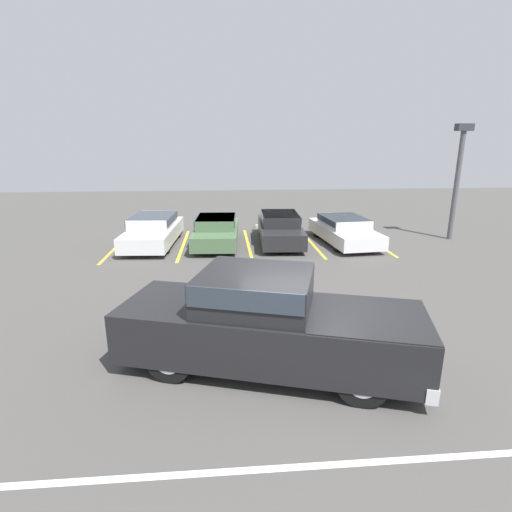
# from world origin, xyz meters

# --- Properties ---
(ground_plane) EXTENTS (60.00, 60.00, 0.00)m
(ground_plane) POSITION_xyz_m (0.00, 0.00, 0.00)
(ground_plane) COLOR #4C4947
(stall_stripe_a) EXTENTS (0.12, 5.39, 0.01)m
(stall_stripe_a) POSITION_xyz_m (-6.12, 10.00, 0.00)
(stall_stripe_a) COLOR yellow
(stall_stripe_a) RESTS_ON ground_plane
(stall_stripe_b) EXTENTS (0.12, 5.39, 0.01)m
(stall_stripe_b) POSITION_xyz_m (-3.32, 10.00, 0.00)
(stall_stripe_b) COLOR yellow
(stall_stripe_b) RESTS_ON ground_plane
(stall_stripe_c) EXTENTS (0.12, 5.39, 0.01)m
(stall_stripe_c) POSITION_xyz_m (-0.52, 10.00, 0.00)
(stall_stripe_c) COLOR yellow
(stall_stripe_c) RESTS_ON ground_plane
(stall_stripe_d) EXTENTS (0.12, 5.39, 0.01)m
(stall_stripe_d) POSITION_xyz_m (2.28, 10.00, 0.00)
(stall_stripe_d) COLOR yellow
(stall_stripe_d) RESTS_ON ground_plane
(stall_stripe_e) EXTENTS (0.12, 5.39, 0.01)m
(stall_stripe_e) POSITION_xyz_m (5.08, 10.00, 0.00)
(stall_stripe_e) COLOR yellow
(stall_stripe_e) RESTS_ON ground_plane
(aisle_stripe_foreground) EXTENTS (8.09, 0.12, 0.01)m
(aisle_stripe_foreground) POSITION_xyz_m (-0.72, -2.51, 0.00)
(aisle_stripe_foreground) COLOR white
(aisle_stripe_foreground) RESTS_ON ground_plane
(pickup_truck) EXTENTS (6.11, 3.59, 1.94)m
(pickup_truck) POSITION_xyz_m (-0.72, 0.06, 0.96)
(pickup_truck) COLOR black
(pickup_truck) RESTS_ON ground_plane
(parked_sedan_a) EXTENTS (2.13, 4.85, 1.27)m
(parked_sedan_a) POSITION_xyz_m (-4.57, 10.17, 0.68)
(parked_sedan_a) COLOR silver
(parked_sedan_a) RESTS_ON ground_plane
(parked_sedan_b) EXTENTS (2.03, 4.33, 1.21)m
(parked_sedan_b) POSITION_xyz_m (-1.88, 9.92, 0.65)
(parked_sedan_b) COLOR #4C6B47
(parked_sedan_b) RESTS_ON ground_plane
(parked_sedan_c) EXTENTS (1.97, 4.71, 1.28)m
(parked_sedan_c) POSITION_xyz_m (0.90, 10.12, 0.68)
(parked_sedan_c) COLOR #232326
(parked_sedan_c) RESTS_ON ground_plane
(parked_sedan_d) EXTENTS (2.24, 4.67, 1.14)m
(parked_sedan_d) POSITION_xyz_m (3.69, 9.80, 0.62)
(parked_sedan_d) COLOR silver
(parked_sedan_d) RESTS_ON ground_plane
(light_post) EXTENTS (0.70, 0.36, 5.03)m
(light_post) POSITION_xyz_m (8.75, 10.11, 2.99)
(light_post) COLOR #515156
(light_post) RESTS_ON ground_plane
(wheel_stop_curb) EXTENTS (1.96, 0.20, 0.14)m
(wheel_stop_curb) POSITION_xyz_m (1.06, 13.33, 0.07)
(wheel_stop_curb) COLOR #B7B2A8
(wheel_stop_curb) RESTS_ON ground_plane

